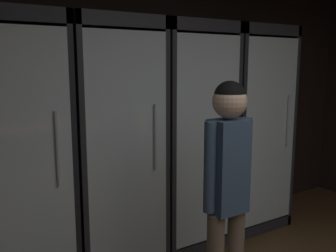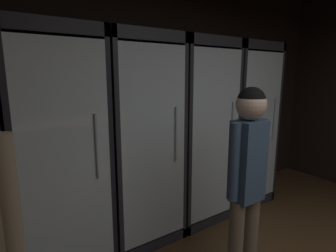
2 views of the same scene
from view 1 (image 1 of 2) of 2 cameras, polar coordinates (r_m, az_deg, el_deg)
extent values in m
cube|color=black|center=(3.51, -2.82, 5.37)|extent=(6.00, 0.06, 2.80)
cube|color=black|center=(3.08, -23.26, -3.46)|extent=(0.72, 0.04, 2.01)
cube|color=black|center=(2.90, -15.72, -3.85)|extent=(0.04, 0.58, 2.01)
cube|color=black|center=(2.76, -23.69, 15.01)|extent=(0.72, 0.58, 0.10)
cube|color=white|center=(3.05, -23.17, -3.58)|extent=(0.64, 0.02, 1.77)
cube|color=silver|center=(2.56, -21.29, -5.93)|extent=(0.64, 0.02, 1.77)
cylinder|color=#B2B2B7|center=(2.55, -16.55, -3.36)|extent=(0.02, 0.02, 0.50)
cylinder|color=black|center=(3.04, -18.48, -16.34)|extent=(0.02, 0.02, 0.09)
cube|color=silver|center=(2.91, -22.01, -10.27)|extent=(0.62, 0.50, 0.02)
cylinder|color=#9EAD99|center=(2.89, -23.87, -7.95)|extent=(0.07, 0.07, 0.23)
cylinder|color=#9EAD99|center=(2.85, -24.09, -4.88)|extent=(0.02, 0.02, 0.09)
cylinder|color=tan|center=(2.89, -23.84, -8.34)|extent=(0.07, 0.07, 0.07)
cylinder|color=gray|center=(2.85, -20.25, -8.26)|extent=(0.08, 0.08, 0.20)
cylinder|color=gray|center=(2.81, -20.42, -5.58)|extent=(0.03, 0.03, 0.07)
cylinder|color=white|center=(2.85, -20.25, -8.33)|extent=(0.08, 0.08, 0.05)
cylinder|color=#336B38|center=(2.91, -17.72, -7.77)|extent=(0.06, 0.06, 0.20)
cylinder|color=#336B38|center=(2.88, -17.86, -5.30)|extent=(0.02, 0.02, 0.06)
cylinder|color=beige|center=(2.92, -17.71, -8.00)|extent=(0.07, 0.07, 0.08)
cube|color=silver|center=(2.77, -22.76, 1.22)|extent=(0.62, 0.50, 0.02)
cylinder|color=#194723|center=(2.78, -23.09, 3.40)|extent=(0.07, 0.07, 0.19)
cylinder|color=#194723|center=(2.77, -23.27, 6.17)|extent=(0.03, 0.03, 0.08)
cylinder|color=beige|center=(2.78, -23.10, 3.53)|extent=(0.08, 0.08, 0.07)
cylinder|color=#9EAD99|center=(2.76, -18.56, 3.54)|extent=(0.08, 0.08, 0.18)
cylinder|color=#9EAD99|center=(2.75, -18.71, 6.29)|extent=(0.03, 0.03, 0.08)
cylinder|color=#2D2D33|center=(2.76, -18.53, 3.05)|extent=(0.08, 0.08, 0.07)
cube|color=#2B2B30|center=(3.27, -10.32, -2.11)|extent=(0.72, 0.04, 2.01)
cube|color=#2B2B30|center=(2.91, -14.57, -3.72)|extent=(0.04, 0.58, 2.01)
cube|color=#2B2B30|center=(3.18, -2.77, -2.31)|extent=(0.04, 0.58, 2.01)
cube|color=#2B2B30|center=(2.97, -8.88, 15.25)|extent=(0.72, 0.58, 0.10)
cube|color=white|center=(3.24, -10.12, -2.20)|extent=(0.64, 0.02, 1.77)
cube|color=silver|center=(2.78, -6.08, -4.08)|extent=(0.64, 0.02, 1.77)
cylinder|color=#B2B2B7|center=(2.84, -1.96, -1.69)|extent=(0.02, 0.02, 0.50)
cube|color=silver|center=(3.33, -8.02, -17.99)|extent=(0.62, 0.50, 0.02)
cylinder|color=#194723|center=(3.20, -10.56, -16.84)|extent=(0.07, 0.07, 0.23)
cylinder|color=#194723|center=(3.14, -10.65, -14.27)|extent=(0.02, 0.02, 0.09)
cylinder|color=#B2332D|center=(3.21, -10.54, -17.22)|extent=(0.07, 0.07, 0.08)
cylinder|color=#194723|center=(3.31, -5.32, -16.19)|extent=(0.07, 0.07, 0.18)
cylinder|color=#194723|center=(3.26, -5.35, -14.21)|extent=(0.03, 0.03, 0.07)
cylinder|color=beige|center=(3.32, -5.31, -16.52)|extent=(0.07, 0.07, 0.05)
cube|color=silver|center=(3.11, -8.28, -8.37)|extent=(0.62, 0.50, 0.02)
cylinder|color=#194723|center=(2.96, -12.31, -6.88)|extent=(0.08, 0.08, 0.23)
cylinder|color=#194723|center=(2.92, -12.42, -3.94)|extent=(0.03, 0.03, 0.08)
cylinder|color=#B2332D|center=(2.96, -12.30, -7.14)|extent=(0.08, 0.08, 0.08)
cylinder|color=brown|center=(3.08, -9.95, -6.42)|extent=(0.08, 0.08, 0.20)
cylinder|color=brown|center=(3.05, -10.03, -3.78)|extent=(0.03, 0.03, 0.09)
cylinder|color=#2D2D33|center=(3.09, -9.94, -6.66)|extent=(0.08, 0.08, 0.08)
cylinder|color=#194723|center=(3.07, -6.71, -6.59)|extent=(0.07, 0.07, 0.19)
cylinder|color=#194723|center=(3.03, -6.76, -4.09)|extent=(0.03, 0.03, 0.09)
cylinder|color=tan|center=(3.07, -6.71, -6.60)|extent=(0.08, 0.08, 0.06)
cylinder|color=brown|center=(3.16, -4.20, -5.58)|extent=(0.06, 0.06, 0.24)
cylinder|color=brown|center=(3.12, -4.23, -2.58)|extent=(0.02, 0.02, 0.10)
cylinder|color=white|center=(3.16, -4.19, -5.77)|extent=(0.07, 0.07, 0.07)
cube|color=silver|center=(2.98, -8.55, 2.41)|extent=(0.62, 0.50, 0.02)
cylinder|color=#9EAD99|center=(2.86, -12.67, 4.53)|extent=(0.07, 0.07, 0.24)
cylinder|color=#9EAD99|center=(2.85, -12.79, 7.52)|extent=(0.02, 0.02, 0.06)
cylinder|color=beige|center=(2.86, -12.66, 4.23)|extent=(0.07, 0.07, 0.08)
cylinder|color=brown|center=(2.97, -10.26, 4.54)|extent=(0.07, 0.07, 0.21)
cylinder|color=brown|center=(2.96, -10.35, 7.37)|extent=(0.02, 0.02, 0.08)
cylinder|color=white|center=(2.97, -10.26, 4.65)|extent=(0.07, 0.07, 0.08)
cylinder|color=gray|center=(3.04, -7.61, 4.83)|extent=(0.08, 0.08, 0.22)
cylinder|color=gray|center=(3.03, -7.67, 7.84)|extent=(0.03, 0.03, 0.10)
cylinder|color=#2D2D33|center=(3.04, -7.61, 4.85)|extent=(0.08, 0.08, 0.08)
cylinder|color=#336B38|center=(3.07, -4.77, 4.69)|extent=(0.08, 0.08, 0.20)
cylinder|color=#336B38|center=(3.06, -4.81, 7.13)|extent=(0.03, 0.03, 0.07)
cylinder|color=tan|center=(3.07, -4.77, 4.76)|extent=(0.08, 0.08, 0.06)
cube|color=#2B2B30|center=(3.61, 0.69, -0.86)|extent=(0.72, 0.04, 2.01)
cube|color=#2B2B30|center=(3.21, -1.82, -2.19)|extent=(0.04, 0.58, 2.01)
cube|color=#2B2B30|center=(3.59, 7.61, -0.99)|extent=(0.04, 0.58, 2.01)
cube|color=#2B2B30|center=(3.34, 3.32, 14.71)|extent=(0.72, 0.58, 0.10)
cube|color=#2B2B30|center=(3.69, 3.02, -16.23)|extent=(0.72, 0.58, 0.10)
cube|color=white|center=(3.58, 0.95, -0.94)|extent=(0.64, 0.02, 1.77)
cube|color=silver|center=(3.17, 6.09, -2.39)|extent=(0.64, 0.02, 1.77)
cylinder|color=#B2B2B7|center=(3.27, 9.38, -0.31)|extent=(0.02, 0.02, 0.50)
cube|color=silver|center=(3.66, 3.03, -15.25)|extent=(0.62, 0.50, 0.02)
cylinder|color=#194723|center=(3.51, -0.41, -14.44)|extent=(0.08, 0.08, 0.20)
cylinder|color=#194723|center=(3.46, -0.42, -12.29)|extent=(0.03, 0.03, 0.09)
cylinder|color=white|center=(3.51, -0.41, -14.44)|extent=(0.08, 0.08, 0.06)
cylinder|color=gray|center=(3.57, 2.21, -13.96)|extent=(0.07, 0.07, 0.21)
cylinder|color=gray|center=(3.51, 2.22, -11.74)|extent=(0.02, 0.02, 0.09)
cylinder|color=#2D2D33|center=(3.58, 2.20, -14.34)|extent=(0.07, 0.07, 0.06)
cylinder|color=#194723|center=(3.66, 3.85, -13.42)|extent=(0.07, 0.07, 0.20)
cylinder|color=#194723|center=(3.61, 3.88, -11.49)|extent=(0.02, 0.02, 0.07)
cylinder|color=white|center=(3.67, 3.85, -13.76)|extent=(0.07, 0.07, 0.06)
cylinder|color=gray|center=(3.73, 6.39, -12.86)|extent=(0.06, 0.06, 0.22)
cylinder|color=gray|center=(3.67, 6.43, -10.70)|extent=(0.02, 0.02, 0.08)
cylinder|color=#2D2D33|center=(3.74, 6.38, -13.23)|extent=(0.06, 0.06, 0.08)
cube|color=silver|center=(3.46, 3.12, -6.41)|extent=(0.62, 0.50, 0.02)
cylinder|color=brown|center=(3.36, 0.63, -4.97)|extent=(0.07, 0.07, 0.20)
cylinder|color=brown|center=(3.33, 0.63, -2.56)|extent=(0.02, 0.02, 0.09)
cylinder|color=white|center=(3.36, 0.63, -5.01)|extent=(0.08, 0.08, 0.05)
cylinder|color=gray|center=(3.53, 5.07, -4.30)|extent=(0.07, 0.07, 0.20)
cylinder|color=gray|center=(3.50, 5.10, -2.05)|extent=(0.03, 0.03, 0.08)
cylinder|color=#2D2D33|center=(3.53, 5.07, -4.37)|extent=(0.07, 0.07, 0.07)
cube|color=silver|center=(3.34, 3.21, 3.28)|extent=(0.62, 0.50, 0.02)
cylinder|color=#9EAD99|center=(3.23, -0.06, 5.25)|extent=(0.07, 0.07, 0.23)
cylinder|color=#9EAD99|center=(3.22, -0.06, 7.84)|extent=(0.03, 0.03, 0.06)
cylinder|color=tan|center=(3.23, -0.06, 5.42)|extent=(0.08, 0.08, 0.09)
cylinder|color=brown|center=(3.30, 3.81, 4.97)|extent=(0.08, 0.08, 0.19)
cylinder|color=brown|center=(3.29, 3.84, 7.30)|extent=(0.03, 0.03, 0.08)
cylinder|color=beige|center=(3.30, 3.81, 4.50)|extent=(0.08, 0.08, 0.07)
cylinder|color=black|center=(3.47, 5.71, 5.47)|extent=(0.06, 0.06, 0.22)
cylinder|color=black|center=(3.47, 5.75, 7.88)|extent=(0.02, 0.02, 0.07)
cylinder|color=white|center=(3.48, 5.70, 5.03)|extent=(0.06, 0.06, 0.08)
cube|color=#2B2B30|center=(4.05, 9.56, 0.17)|extent=(0.72, 0.04, 2.01)
cube|color=#2B2B30|center=(3.63, 8.35, -0.89)|extent=(0.04, 0.58, 2.01)
cube|color=#2B2B30|center=(4.10, 15.63, 0.05)|extent=(0.04, 0.58, 2.01)
cube|color=#2B2B30|center=(3.81, 12.74, 13.86)|extent=(0.72, 0.58, 0.10)
cube|color=#2B2B30|center=(4.13, 11.73, -13.54)|extent=(0.72, 0.58, 0.10)
cube|color=white|center=(4.03, 9.84, 0.11)|extent=(0.64, 0.02, 1.77)
cube|color=silver|center=(3.67, 15.26, -1.03)|extent=(0.64, 0.02, 1.77)
cylinder|color=#B2B2B7|center=(3.79, 17.83, 0.73)|extent=(0.02, 0.02, 0.50)
cube|color=silver|center=(4.10, 11.77, -12.64)|extent=(0.62, 0.50, 0.02)
cylinder|color=#336B38|center=(3.92, 10.64, -11.71)|extent=(0.07, 0.07, 0.23)
cylinder|color=#336B38|center=(3.87, 10.72, -9.42)|extent=(0.03, 0.03, 0.10)
cylinder|color=tan|center=(3.93, 10.63, -12.07)|extent=(0.07, 0.07, 0.07)
cylinder|color=brown|center=(4.13, 13.88, -10.71)|extent=(0.06, 0.06, 0.23)
cylinder|color=brown|center=(4.08, 13.97, -8.64)|extent=(0.02, 0.02, 0.08)
cylinder|color=tan|center=(4.13, 13.89, -10.57)|extent=(0.06, 0.06, 0.07)
cube|color=silver|center=(3.92, 12.06, -4.68)|extent=(0.62, 0.50, 0.02)
cylinder|color=black|center=(3.76, 9.41, -3.28)|extent=(0.07, 0.07, 0.23)
cylinder|color=black|center=(3.72, 9.48, -0.82)|extent=(0.03, 0.03, 0.10)
cylinder|color=white|center=(3.76, 9.40, -3.71)|extent=(0.07, 0.07, 0.06)
cylinder|color=#336B38|center=(3.83, 11.34, -3.41)|extent=(0.07, 0.07, 0.19)
cylinder|color=#336B38|center=(3.80, 11.41, -1.37)|extent=(0.03, 0.03, 0.08)
cylinder|color=white|center=(3.83, 11.34, -3.49)|extent=(0.07, 0.07, 0.05)
cylinder|color=black|center=(3.94, 13.16, -2.99)|extent=(0.06, 0.06, 0.21)
cylinder|color=black|center=(3.91, 13.24, -0.99)|extent=(0.02, 0.02, 0.07)
cylinder|color=white|center=(3.94, 13.16, -2.90)|extent=(0.07, 0.07, 0.06)
cylinder|color=brown|center=(4.07, 14.12, -2.78)|extent=(0.06, 0.06, 0.18)
cylinder|color=brown|center=(4.05, 14.19, -0.92)|extent=(0.02, 0.02, 0.08)
cylinder|color=#B2332D|center=(4.08, 14.10, -3.14)|extent=(0.07, 0.07, 0.05)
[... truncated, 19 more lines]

